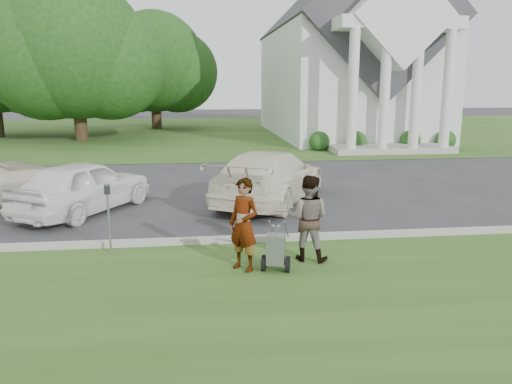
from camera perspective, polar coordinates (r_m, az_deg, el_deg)
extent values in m
plane|color=#333335|center=(10.54, -1.48, -6.73)|extent=(120.00, 120.00, 0.00)
cube|color=#2A501B|center=(7.78, 0.63, -13.85)|extent=(80.00, 7.00, 0.01)
cube|color=#2A501B|center=(37.10, -5.37, 6.90)|extent=(80.00, 30.00, 0.01)
cube|color=#9E9E93|center=(11.04, -1.75, -5.44)|extent=(80.00, 0.18, 0.15)
cube|color=white|center=(35.34, 9.74, 12.19)|extent=(9.00, 16.00, 7.00)
cube|color=#38383D|center=(35.52, 9.95, 17.85)|extent=(9.19, 17.00, 9.19)
cube|color=#9E9E93|center=(26.84, 15.01, 4.82)|extent=(6.20, 2.60, 0.30)
cylinder|color=white|center=(24.89, 11.00, 11.04)|extent=(0.50, 0.50, 6.00)
cylinder|color=white|center=(25.42, 14.50, 10.90)|extent=(0.50, 0.50, 6.00)
cylinder|color=white|center=(26.03, 17.84, 10.73)|extent=(0.50, 0.50, 6.00)
cylinder|color=white|center=(26.73, 21.02, 10.54)|extent=(0.50, 0.50, 6.00)
cube|color=white|center=(26.61, 15.94, 18.00)|extent=(6.20, 2.00, 0.60)
cube|color=white|center=(26.64, 15.98, 18.64)|extent=(5.09, 2.20, 5.09)
sphere|color=#1E4C19|center=(26.58, 7.26, 5.72)|extent=(1.10, 1.10, 1.10)
sphere|color=#1E4C19|center=(27.13, 11.39, 5.71)|extent=(1.10, 1.10, 1.10)
sphere|color=#1E4C19|center=(28.21, 17.22, 5.64)|extent=(1.10, 1.10, 1.10)
sphere|color=#1E4C19|center=(29.07, 20.84, 5.57)|extent=(1.10, 1.10, 1.10)
cylinder|color=#332316|center=(32.76, -19.47, 8.36)|extent=(0.76, 0.76, 3.20)
sphere|color=#1B4415|center=(32.77, -19.97, 15.18)|extent=(8.40, 8.40, 8.40)
sphere|color=#1B4415|center=(32.67, -16.42, 13.95)|extent=(6.89, 6.89, 6.89)
sphere|color=#1B4415|center=(32.85, -22.95, 13.85)|extent=(7.22, 7.22, 7.22)
sphere|color=#1B4415|center=(36.95, -24.89, 13.92)|extent=(7.54, 7.54, 7.54)
cylinder|color=#332316|center=(40.09, -11.33, 9.26)|extent=(0.76, 0.76, 3.00)
sphere|color=#1B4415|center=(40.08, -11.55, 14.39)|extent=(7.60, 7.60, 7.60)
sphere|color=#1B4415|center=(40.26, -8.98, 13.39)|extent=(6.23, 6.23, 6.23)
sphere|color=#1B4415|center=(39.91, -13.78, 13.48)|extent=(6.54, 6.54, 6.54)
cylinder|color=black|center=(9.41, 0.90, -8.12)|extent=(0.15, 0.31, 0.31)
cylinder|color=black|center=(9.36, 3.65, -8.26)|extent=(0.15, 0.31, 0.31)
cylinder|color=#2D2D33|center=(9.38, 2.27, -8.19)|extent=(0.50, 0.18, 0.04)
cube|color=gray|center=(9.29, 2.29, -6.57)|extent=(0.40, 0.36, 0.56)
cone|color=gray|center=(9.17, 2.31, -4.36)|extent=(0.21, 0.21, 0.16)
cylinder|color=#2D2D33|center=(9.15, 2.31, -3.87)|extent=(0.04, 0.04, 0.06)
cylinder|color=gray|center=(9.69, 1.82, -4.19)|extent=(0.23, 0.73, 0.54)
cylinder|color=gray|center=(9.66, 3.50, -4.26)|extent=(0.23, 0.73, 0.54)
cylinder|color=gray|center=(9.96, 2.92, -2.21)|extent=(0.32, 0.12, 0.03)
imported|color=#999999|center=(9.23, -1.40, -3.84)|extent=(0.74, 0.74, 1.74)
imported|color=#999999|center=(9.81, 5.97, -3.05)|extent=(1.01, 0.92, 1.70)
cylinder|color=gray|center=(10.58, -16.43, -3.55)|extent=(0.05, 0.05, 1.28)
cube|color=#2D2D33|center=(10.42, -16.66, 0.28)|extent=(0.11, 0.07, 0.19)
cylinder|color=gray|center=(10.40, -16.70, 0.79)|extent=(0.10, 0.10, 0.03)
imported|color=white|center=(14.24, -19.12, 0.63)|extent=(3.60, 4.57, 1.46)
imported|color=white|center=(14.65, 1.56, 1.77)|extent=(4.35, 5.66, 1.53)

